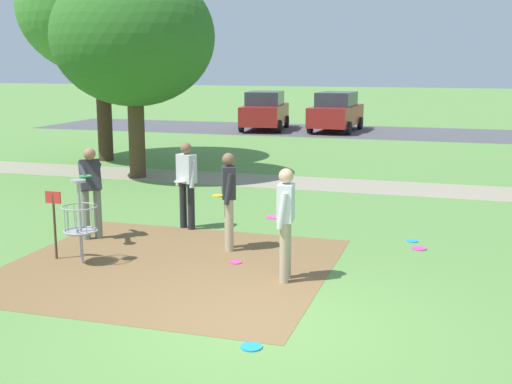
# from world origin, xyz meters

# --- Properties ---
(ground_plane) EXTENTS (160.00, 160.00, 0.00)m
(ground_plane) POSITION_xyz_m (0.00, 0.00, 0.00)
(ground_plane) COLOR #5B8942
(dirt_tee_pad) EXTENTS (5.12, 4.82, 0.01)m
(dirt_tee_pad) POSITION_xyz_m (-2.05, 1.93, 0.00)
(dirt_tee_pad) COLOR brown
(dirt_tee_pad) RESTS_ON ground
(disc_golf_basket) EXTENTS (0.98, 0.58, 1.39)m
(disc_golf_basket) POSITION_xyz_m (-3.52, 1.69, 0.75)
(disc_golf_basket) COLOR #9E9EA3
(disc_golf_basket) RESTS_ON ground
(player_foreground_watching) EXTENTS (0.50, 0.45, 1.71)m
(player_foreground_watching) POSITION_xyz_m (-2.72, 4.32, 0.97)
(player_foreground_watching) COLOR #232328
(player_foreground_watching) RESTS_ON ground
(player_throwing) EXTENTS (0.42, 0.48, 1.71)m
(player_throwing) POSITION_xyz_m (-0.08, 1.82, 0.97)
(player_throwing) COLOR tan
(player_throwing) RESTS_ON ground
(player_waiting_left) EXTENTS (0.45, 0.49, 1.71)m
(player_waiting_left) POSITION_xyz_m (-1.44, 3.16, 0.97)
(player_waiting_left) COLOR tan
(player_waiting_left) RESTS_ON ground
(player_waiting_right) EXTENTS (0.61, 1.12, 1.71)m
(player_waiting_right) POSITION_xyz_m (-4.10, 3.08, 0.99)
(player_waiting_right) COLOR slate
(player_waiting_right) RESTS_ON ground
(frisbee_near_basket) EXTENTS (0.21, 0.21, 0.02)m
(frisbee_near_basket) POSITION_xyz_m (1.61, 4.62, 0.01)
(frisbee_near_basket) COLOR #1E93DB
(frisbee_near_basket) RESTS_ON ground
(frisbee_mid_grass) EXTENTS (0.25, 0.25, 0.02)m
(frisbee_mid_grass) POSITION_xyz_m (0.16, -0.62, 0.01)
(frisbee_mid_grass) COLOR #1E93DB
(frisbee_mid_grass) RESTS_ON ground
(frisbee_far_left) EXTENTS (0.26, 0.26, 0.02)m
(frisbee_far_left) POSITION_xyz_m (1.76, 4.15, 0.01)
(frisbee_far_left) COLOR #E53D99
(frisbee_far_left) RESTS_ON ground
(frisbee_far_right) EXTENTS (0.20, 0.20, 0.02)m
(frisbee_far_right) POSITION_xyz_m (-1.07, 2.43, 0.01)
(frisbee_far_right) COLOR #E53D99
(frisbee_far_right) RESTS_ON ground
(tree_near_right) EXTENTS (5.22, 5.22, 7.20)m
(tree_near_right) POSITION_xyz_m (-8.92, 12.09, 4.96)
(tree_near_right) COLOR #422D1E
(tree_near_right) RESTS_ON ground
(tree_mid_left) EXTENTS (4.49, 4.49, 5.83)m
(tree_mid_left) POSITION_xyz_m (-6.38, 9.41, 3.90)
(tree_mid_left) COLOR #4C3823
(tree_mid_left) RESTS_ON ground
(parking_lot_strip) EXTENTS (36.00, 6.00, 0.01)m
(parking_lot_strip) POSITION_xyz_m (0.00, 23.73, 0.00)
(parking_lot_strip) COLOR #4C4C51
(parking_lot_strip) RESTS_ON ground
(parked_car_leftmost) EXTENTS (2.36, 4.39, 1.84)m
(parked_car_leftmost) POSITION_xyz_m (-6.67, 23.33, 0.92)
(parked_car_leftmost) COLOR maroon
(parked_car_leftmost) RESTS_ON ground
(parked_car_center_left) EXTENTS (2.15, 4.29, 1.84)m
(parked_car_center_left) POSITION_xyz_m (-3.26, 23.64, 0.92)
(parked_car_center_left) COLOR maroon
(parked_car_center_left) RESTS_ON ground
(gravel_path) EXTENTS (40.00, 2.00, 0.00)m
(gravel_path) POSITION_xyz_m (0.00, 9.88, 0.00)
(gravel_path) COLOR gray
(gravel_path) RESTS_ON ground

